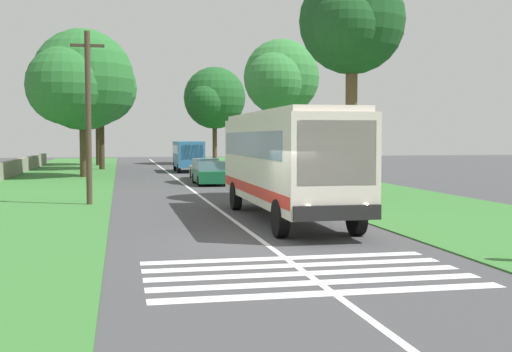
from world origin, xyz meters
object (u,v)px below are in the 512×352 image
Objects in this scene: roadside_tree_right_2 at (213,100)px; roadside_tree_left_1 at (97,92)px; trailing_car_0 at (210,174)px; roadside_tree_right_1 at (349,25)px; roadside_tree_left_0 at (99,90)px; trailing_minibus_0 at (188,153)px; utility_pole at (88,115)px; trailing_car_1 at (205,169)px; coach_bus at (286,158)px; roadside_tree_right_0 at (279,79)px; roadside_tree_left_2 at (79,83)px.

roadside_tree_left_1 is at bearing 96.70° from roadside_tree_right_2.
roadside_tree_right_1 is (-11.45, -4.76, 7.20)m from trailing_car_0.
roadside_tree_right_2 is at bearing -47.83° from roadside_tree_left_0.
trailing_minibus_0 is at bearing -123.99° from roadside_tree_left_0.
trailing_car_0 is 0.42× the size of roadside_tree_right_1.
utility_pole is (-26.54, 6.87, 2.26)m from trailing_minibus_0.
utility_pole is (-16.47, 7.01, 3.14)m from trailing_car_1.
roadside_tree_right_1 is 1.43× the size of utility_pole.
trailing_car_0 is at bearing -165.61° from roadside_tree_left_1.
roadside_tree_right_0 reaches higher than coach_bus.
trailing_minibus_0 is at bearing 164.59° from roadside_tree_right_2.
roadside_tree_left_2 reaches higher than trailing_car_1.
utility_pole is at bearing 135.57° from roadside_tree_right_0.
utility_pole is (-31.50, -0.48, -3.18)m from roadside_tree_left_0.
trailing_car_1 is 11.02m from roadside_tree_left_2.
roadside_tree_left_2 is 1.01× the size of roadside_tree_right_1.
roadside_tree_right_1 is at bearing -163.24° from roadside_tree_left_1.
trailing_car_0 is 14.34m from roadside_tree_right_1.
trailing_minibus_0 is 0.58× the size of roadside_tree_left_0.
coach_bus is at bearing -179.94° from trailing_minibus_0.
utility_pole is (-11.13, 6.61, 3.14)m from trailing_car_0.
trailing_car_0 is at bearing 171.66° from roadside_tree_right_2.
roadside_tree_right_0 is (0.02, -4.32, 5.75)m from trailing_car_0.
roadside_tree_right_0 is at bearing -44.43° from utility_pole.
roadside_tree_left_1 reaches higher than trailing_minibus_0.
roadside_tree_right_1 is at bearing -91.62° from utility_pole.
utility_pole is at bearing -179.13° from roadside_tree_left_0.
roadside_tree_right_0 is at bearing -125.32° from roadside_tree_left_2.
roadside_tree_right_0 reaches higher than utility_pole.
roadside_tree_right_2 is (30.88, -4.53, 6.21)m from trailing_car_0.
roadside_tree_left_0 is (4.95, 7.35, 5.44)m from trailing_minibus_0.
roadside_tree_right_0 is (-29.44, -11.88, -1.00)m from roadside_tree_left_1.
trailing_car_1 is at bearing -112.28° from roadside_tree_left_2.
coach_bus is 1.08× the size of roadside_tree_right_1.
trailing_car_1 is (5.34, -0.41, 0.00)m from trailing_car_0.
roadside_tree_left_1 is at bearing 14.39° from trailing_car_0.
roadside_tree_right_1 reaches higher than trailing_car_1.
trailing_minibus_0 is 0.58× the size of roadside_tree_right_2.
trailing_car_1 is at bearing 170.83° from roadside_tree_right_2.
roadside_tree_left_2 is 15.24m from roadside_tree_right_0.
roadside_tree_left_0 is 0.98× the size of roadside_tree_left_2.
roadside_tree_right_1 is (-20.28, -12.87, 1.14)m from roadside_tree_left_2.
roadside_tree_left_1 is at bearing 16.76° from roadside_tree_right_1.
trailing_car_1 is 26.61m from roadside_tree_right_2.
roadside_tree_left_1 is at bearing 29.10° from trailing_minibus_0.
trailing_car_0 is 13.32m from utility_pole.
coach_bus is at bearing -170.53° from roadside_tree_left_1.
trailing_car_0 is at bearing -160.82° from roadside_tree_left_0.
roadside_tree_left_2 is at bearing 67.72° from trailing_car_1.
roadside_tree_right_1 is (6.18, -4.47, 5.72)m from coach_bus.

